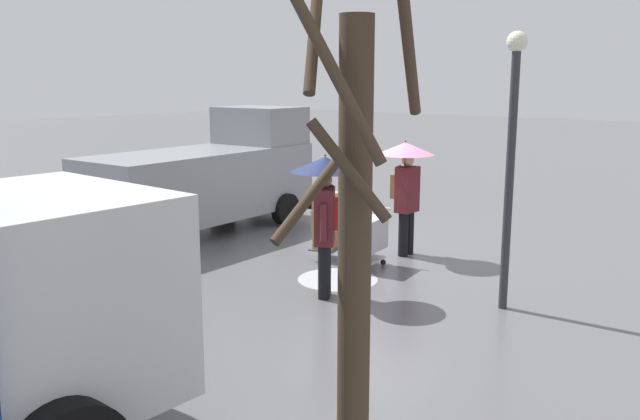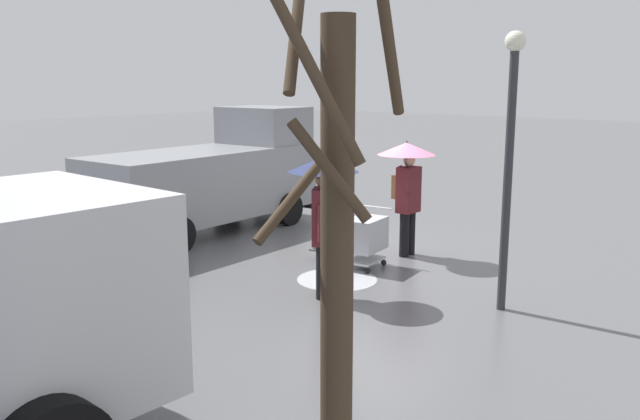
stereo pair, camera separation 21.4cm
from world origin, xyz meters
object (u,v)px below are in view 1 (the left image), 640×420
(cargo_van_parked_right, at_px, (210,176))
(pedestrian_black_side, at_px, (406,172))
(street_lamp, at_px, (512,143))
(hand_dolly_boxes, at_px, (327,222))
(bare_tree_near, at_px, (353,254))
(shopping_cart_vendor, at_px, (365,236))
(pedestrian_pink_side, at_px, (326,194))

(cargo_van_parked_right, bearing_deg, pedestrian_black_side, -169.71)
(pedestrian_black_side, xyz_separation_m, street_lamp, (-2.65, 1.59, 0.80))
(hand_dolly_boxes, xyz_separation_m, pedestrian_black_side, (-0.95, -1.09, 0.88))
(cargo_van_parked_right, height_order, hand_dolly_boxes, cargo_van_parked_right)
(cargo_van_parked_right, distance_m, bare_tree_near, 9.95)
(cargo_van_parked_right, distance_m, hand_dolly_boxes, 3.49)
(shopping_cart_vendor, height_order, street_lamp, street_lamp)
(shopping_cart_vendor, bearing_deg, pedestrian_pink_side, 104.34)
(pedestrian_black_side, xyz_separation_m, bare_tree_near, (-3.63, 6.62, 0.44))
(pedestrian_pink_side, bearing_deg, hand_dolly_boxes, -52.45)
(pedestrian_black_side, bearing_deg, shopping_cart_vendor, 84.92)
(shopping_cart_vendor, distance_m, hand_dolly_boxes, 0.86)
(shopping_cart_vendor, distance_m, pedestrian_black_side, 1.50)
(pedestrian_pink_side, relative_size, bare_tree_near, 0.53)
(cargo_van_parked_right, height_order, shopping_cart_vendor, cargo_van_parked_right)
(cargo_van_parked_right, bearing_deg, bare_tree_near, 144.08)
(pedestrian_black_side, bearing_deg, cargo_van_parked_right, 10.29)
(street_lamp, bearing_deg, hand_dolly_boxes, -7.80)
(cargo_van_parked_right, xyz_separation_m, street_lamp, (-7.04, 0.79, 1.19))
(pedestrian_black_side, height_order, street_lamp, street_lamp)
(hand_dolly_boxes, distance_m, street_lamp, 4.00)
(pedestrian_pink_side, relative_size, street_lamp, 0.56)
(shopping_cart_vendor, relative_size, hand_dolly_boxes, 0.77)
(hand_dolly_boxes, xyz_separation_m, bare_tree_near, (-4.59, 5.52, 1.32))
(pedestrian_black_side, distance_m, bare_tree_near, 7.56)
(bare_tree_near, bearing_deg, pedestrian_black_side, -61.22)
(cargo_van_parked_right, bearing_deg, shopping_cart_vendor, 175.82)
(cargo_van_parked_right, height_order, pedestrian_pink_side, cargo_van_parked_right)
(cargo_van_parked_right, distance_m, shopping_cart_vendor, 4.35)
(cargo_van_parked_right, distance_m, pedestrian_black_side, 4.49)
(hand_dolly_boxes, bearing_deg, shopping_cart_vendor, 178.74)
(shopping_cart_vendor, height_order, hand_dolly_boxes, hand_dolly_boxes)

